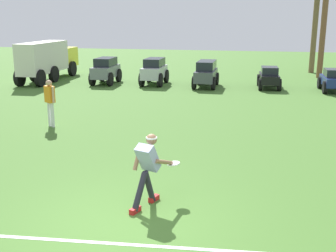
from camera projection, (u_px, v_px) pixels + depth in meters
The scene contains 13 objects.
ground_plane at pixel (121, 227), 7.32m from camera, with size 80.00×80.00×0.00m, color #426D2A.
field_line_paint at pixel (110, 243), 6.78m from camera, with size 27.40×0.08×0.01m, color white.
frisbee_thrower at pixel (148, 166), 7.99m from camera, with size 0.69×1.03×1.39m.
frisbee_in_flight at pixel (173, 163), 8.41m from camera, with size 0.31×0.31×0.05m.
teammate_near_sideline at pixel (50, 99), 13.77m from camera, with size 0.46×0.34×1.56m.
parked_car_slot_a at pixel (106, 70), 22.85m from camera, with size 1.23×2.38×1.40m.
parked_car_slot_b at pixel (154, 71), 22.55m from camera, with size 1.17×2.36×1.40m.
parked_car_slot_c at pixel (206, 73), 21.75m from camera, with size 1.15×2.40×1.34m.
parked_car_slot_d at pixel (269, 77), 21.40m from camera, with size 1.20×2.25×1.10m.
parked_car_slot_e at pixel (333, 80), 20.48m from camera, with size 1.14×2.22×1.10m.
box_truck at pixel (48, 59), 23.86m from camera, with size 1.58×5.94×2.20m.
palm_tree_far_left at pixel (316, 15), 26.64m from camera, with size 3.68×3.17×5.95m.
palm_tree_left_of_centre at pixel (324, 19), 24.42m from camera, with size 3.10×3.22×5.61m.
Camera 1 is at (2.19, -6.33, 3.54)m, focal length 45.00 mm.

